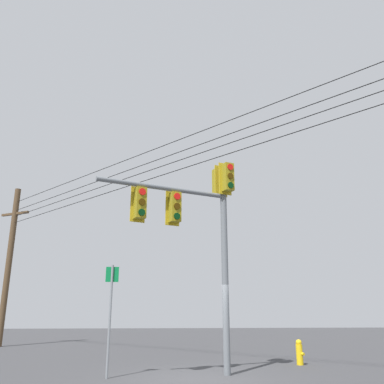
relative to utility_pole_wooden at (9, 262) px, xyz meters
name	(u,v)px	position (x,y,z in m)	size (l,w,h in m)	color
ground_plane	(200,379)	(-9.16, 10.25, -4.19)	(60.00, 60.00, 0.00)	#38383A
signal_mast_assembly	(199,217)	(-9.19, 10.05, 0.31)	(4.10, 2.11, 6.33)	slate
utility_pole_wooden	(9,262)	(0.00, 0.00, 0.00)	(1.75, 1.04, 8.19)	#4C3823
route_sign_primary	(110,306)	(-6.65, 10.02, -2.32)	(0.37, 0.10, 3.03)	slate
fire_hydrant	(299,352)	(-12.77, 7.74, -3.79)	(0.25, 0.29, 0.81)	yellow
overhead_wire_span	(258,128)	(-10.99, 10.70, 3.04)	(21.99, 21.42, 1.98)	black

